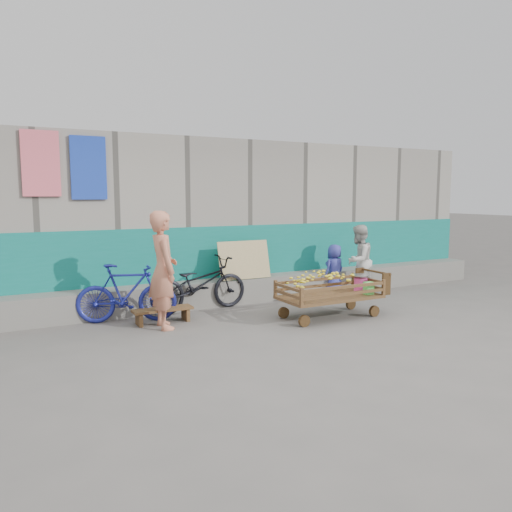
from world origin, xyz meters
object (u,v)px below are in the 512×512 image
woman (358,261)px  vendor_man (163,270)px  bench (163,312)px  child (334,270)px  bicycle_dark (199,284)px  banana_cart (328,286)px  bicycle_blue (127,293)px

woman → vendor_man: bearing=-16.8°
bench → child: 3.70m
vendor_man → child: bearing=-75.8°
bench → bicycle_dark: bicycle_dark is taller
vendor_man → child: 3.82m
woman → child: bearing=-59.1°
banana_cart → bicycle_dark: bicycle_dark is taller
vendor_man → bicycle_dark: 1.24m
woman → child: 0.50m
banana_cart → vendor_man: size_ratio=1.02×
woman → child: size_ratio=1.38×
bench → woman: (4.03, 0.23, 0.53)m
banana_cart → bench: (-2.46, 0.93, -0.35)m
child → vendor_man: bearing=-0.1°
child → bicycle_dark: 2.85m
bicycle_dark → vendor_man: bearing=128.1°
vendor_man → child: vendor_man is taller
child → bicycle_dark: (-2.85, 0.00, -0.04)m
banana_cart → child: 1.86m
child → bicycle_blue: bearing=-9.2°
bench → bicycle_dark: bearing=32.0°
bench → bicycle_blue: bearing=147.9°
bench → bicycle_dark: size_ratio=0.53×
woman → bench: bearing=-20.7°
bicycle_blue → vendor_man: bearing=-126.1°
woman → bicycle_blue: woman is taller
bench → vendor_man: 0.76m
banana_cart → woman: woman is taller
child → banana_cart: bearing=38.1°
bicycle_dark → bicycle_blue: bicycle_dark is taller
woman → bicycle_dark: size_ratio=0.79×
child → woman: bearing=133.0°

